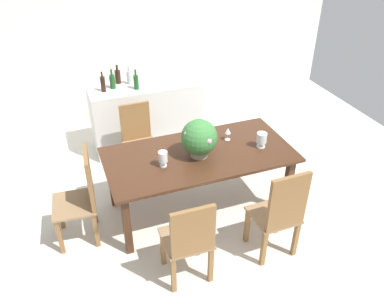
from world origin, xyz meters
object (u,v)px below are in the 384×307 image
Objects in this scene: wine_bottle_clear at (129,77)px; wine_bottle_amber at (136,82)px; chair_head_end at (83,193)px; chair_near_left at (189,239)px; kitchen_counter at (147,115)px; flower_centerpiece at (199,138)px; wine_bottle_green at (118,76)px; chair_near_right at (280,212)px; dining_table at (199,160)px; wine_glass at (228,131)px; chair_far_left at (138,137)px; crystal_vase_center_near at (262,139)px; crystal_vase_left at (163,158)px; wine_bottle_dark at (103,84)px; wine_bottle_tall at (112,81)px.

wine_bottle_clear is 0.91× the size of wine_bottle_amber.
chair_head_end is at bearing -118.04° from wine_bottle_clear.
chair_head_end is 1.08× the size of chair_near_left.
chair_head_end is at bearing -122.29° from wine_bottle_amber.
flower_centerpiece is at bearing -84.53° from kitchen_counter.
kitchen_counter is at bearing -27.67° from wine_bottle_green.
flower_centerpiece reaches higher than chair_near_right.
chair_near_left is 1.12m from flower_centerpiece.
dining_table is at bearing -74.35° from wine_bottle_green.
flower_centerpiece is at bearing -155.15° from wine_glass.
chair_far_left is 0.93× the size of chair_head_end.
crystal_vase_center_near is at bearing -58.26° from wine_bottle_amber.
chair_near_left is 0.93m from chair_near_right.
wine_bottle_green is at bearing 91.50° from chair_far_left.
chair_near_left is 0.93m from crystal_vase_left.
crystal_vase_center_near is 2.24m from wine_bottle_dark.
chair_near_right is (1.75, -0.96, 0.01)m from chair_head_end.
crystal_vase_center_near is (1.98, -0.10, 0.30)m from chair_head_end.
chair_head_end reaches higher than kitchen_counter.
wine_glass is at bearing 16.74° from crystal_vase_left.
wine_bottle_dark reaches higher than chair_near_right.
chair_head_end reaches higher than dining_table.
crystal_vase_left is at bearing -87.99° from wine_bottle_green.
chair_near_right is 3.89× the size of wine_bottle_dark.
kitchen_counter is 0.60m from wine_bottle_amber.
crystal_vase_center_near reaches higher than dining_table.
wine_bottle_green is at bearing -88.07° from chair_near_left.
chair_near_left is at bearing -115.86° from dining_table.
flower_centerpiece reaches higher than chair_far_left.
wine_bottle_green is at bearing 152.36° from wine_bottle_clear.
wine_bottle_amber reaches higher than wine_bottle_clear.
chair_near_left reaches higher than crystal_vase_left.
chair_head_end is 1.99m from chair_near_right.
dining_table is 4.83× the size of flower_centerpiece.
flower_centerpiece is (-0.02, -0.04, 0.31)m from dining_table.
crystal_vase_left is 1.13× the size of wine_glass.
wine_bottle_green is (-0.04, 2.76, 0.51)m from chair_near_left.
chair_near_left is at bearing -96.31° from kitchen_counter.
dining_table is 1.93× the size of chair_near_right.
flower_centerpiece and wine_bottle_clear have the same top height.
chair_near_right is at bearing -67.81° from wine_bottle_tall.
wine_bottle_amber is at bearing 152.81° from chair_head_end.
dining_table is 7.88× the size of wine_bottle_green.
chair_head_end is (-0.82, -0.97, 0.04)m from chair_far_left.
chair_far_left is 0.93m from wine_bottle_clear.
chair_near_left reaches higher than kitchen_counter.
chair_head_end is 2.46× the size of flower_centerpiece.
chair_near_left is 2.61m from kitchen_counter.
wine_bottle_green reaches higher than flower_centerpiece.
wine_bottle_green is (-0.97, 2.77, 0.46)m from chair_near_right.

